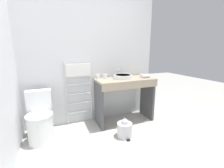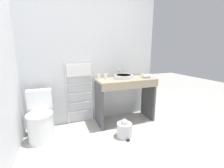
{
  "view_description": "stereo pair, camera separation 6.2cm",
  "coord_description": "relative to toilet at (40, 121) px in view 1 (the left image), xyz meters",
  "views": [
    {
      "loc": [
        -0.68,
        -1.16,
        1.33
      ],
      "look_at": [
        0.2,
        0.97,
        0.82
      ],
      "focal_mm": 24.0,
      "sensor_mm": 36.0,
      "label": 1
    },
    {
      "loc": [
        -0.62,
        -1.18,
        1.33
      ],
      "look_at": [
        0.2,
        0.97,
        0.82
      ],
      "focal_mm": 24.0,
      "sensor_mm": 36.0,
      "label": 2
    }
  ],
  "objects": [
    {
      "name": "cup_near_edge",
      "position": [
        1.1,
        0.19,
        0.57
      ],
      "size": [
        0.06,
        0.06,
        0.09
      ],
      "color": "white",
      "rests_on": "vanity_counter"
    },
    {
      "name": "hair_dryer",
      "position": [
        1.85,
        0.01,
        0.56
      ],
      "size": [
        0.18,
        0.16,
        0.07
      ],
      "color": "white",
      "rests_on": "vanity_counter"
    },
    {
      "name": "towel_radiator",
      "position": [
        0.65,
        0.32,
        0.53
      ],
      "size": [
        0.48,
        0.06,
        1.14
      ],
      "color": "silver",
      "rests_on": "ground_plane"
    },
    {
      "name": "sink_basin",
      "position": [
        1.42,
        0.11,
        0.56
      ],
      "size": [
        0.34,
        0.34,
        0.07
      ],
      "color": "white",
      "rests_on": "vanity_counter"
    },
    {
      "name": "cup_near_wall",
      "position": [
        0.99,
        0.23,
        0.57
      ],
      "size": [
        0.06,
        0.06,
        0.09
      ],
      "color": "white",
      "rests_on": "vanity_counter"
    },
    {
      "name": "trash_bin",
      "position": [
        1.21,
        -0.41,
        -0.18
      ],
      "size": [
        0.24,
        0.27,
        0.3
      ],
      "color": "silver",
      "rests_on": "ground_plane"
    },
    {
      "name": "faucet",
      "position": [
        1.42,
        0.29,
        0.62
      ],
      "size": [
        0.02,
        0.1,
        0.15
      ],
      "color": "silver",
      "rests_on": "vanity_counter"
    },
    {
      "name": "wall_back",
      "position": [
        0.89,
        0.43,
        0.87
      ],
      "size": [
        2.57,
        0.12,
        2.36
      ],
      "primitive_type": "cube",
      "color": "silver",
      "rests_on": "ground_plane"
    },
    {
      "name": "vanity_counter",
      "position": [
        1.45,
        0.07,
        0.27
      ],
      "size": [
        1.06,
        0.51,
        0.83
      ],
      "color": "gray",
      "rests_on": "ground_plane"
    },
    {
      "name": "toilet",
      "position": [
        0.0,
        0.0,
        0.0
      ],
      "size": [
        0.37,
        0.5,
        0.75
      ],
      "color": "white",
      "rests_on": "ground_plane"
    }
  ]
}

